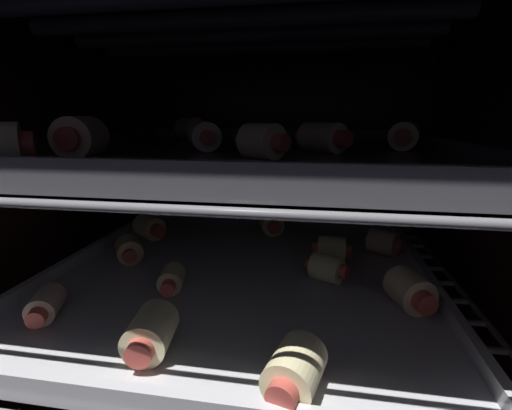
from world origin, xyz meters
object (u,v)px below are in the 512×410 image
pig_in_blanket_lower_7 (410,290)px  pig_in_blanket_upper_4 (322,137)px  pig_in_blanket_upper_5 (190,129)px  pig_in_blanket_lower_3 (271,223)px  pig_in_blanket_upper_0 (257,139)px  pig_in_blanket_lower_1 (327,268)px  pig_in_blanket_upper_6 (262,141)px  pig_in_blanket_lower_2 (149,227)px  baking_tray_upper (243,151)px  pig_in_blanket_upper_7 (204,136)px  pig_in_blanket_lower_6 (46,304)px  oven_rack_lower (244,276)px  heating_element (242,27)px  pig_in_blanket_upper_2 (80,137)px  pig_in_blanket_upper_3 (405,136)px  pig_in_blanket_lower_10 (151,332)px  pig_in_blanket_lower_8 (128,250)px  pig_in_blanket_lower_4 (331,250)px  pig_in_blanket_lower_5 (383,242)px  pig_in_blanket_lower_0 (295,370)px  pig_in_blanket_lower_9 (172,279)px  oven_rack_upper (243,158)px  baking_tray_lower (244,270)px

pig_in_blanket_lower_7 → pig_in_blanket_upper_4: size_ratio=1.06×
pig_in_blanket_upper_5 → pig_in_blanket_lower_3: bearing=-2.8°
pig_in_blanket_upper_0 → pig_in_blanket_lower_1: bearing=3.1°
pig_in_blanket_upper_6 → pig_in_blanket_lower_2: bearing=138.2°
pig_in_blanket_upper_4 → baking_tray_upper: bearing=166.4°
pig_in_blanket_upper_7 → pig_in_blanket_lower_3: bearing=72.3°
pig_in_blanket_lower_6 → pig_in_blanket_upper_4: (22.93, 10.72, 13.76)cm
pig_in_blanket_lower_2 → pig_in_blanket_lower_7: (31.84, -14.01, 0.04)cm
oven_rack_lower → heating_element: bearing=-90.0°
pig_in_blanket_upper_2 → pig_in_blanket_lower_1: bearing=22.2°
baking_tray_upper → pig_in_blanket_upper_7: (-3.43, -2.28, 1.63)cm
pig_in_blanket_upper_3 → pig_in_blanket_lower_6: bearing=-154.6°
pig_in_blanket_lower_1 → pig_in_blanket_lower_10: pig_in_blanket_lower_10 is taller
pig_in_blanket_lower_2 → pig_in_blanket_lower_8: bearing=-80.6°
pig_in_blanket_lower_4 → pig_in_blanket_lower_10: (-13.56, -18.86, -0.09)cm
pig_in_blanket_upper_4 → pig_in_blanket_lower_10: bearing=-131.0°
pig_in_blanket_lower_5 → pig_in_blanket_lower_8: (-30.29, -7.78, -0.08)cm
pig_in_blanket_lower_5 → pig_in_blanket_upper_0: bearing=-147.1°
pig_in_blanket_lower_0 → pig_in_blanket_lower_9: pig_in_blanket_lower_0 is taller
pig_in_blanket_lower_7 → pig_in_blanket_lower_9: size_ratio=1.14×
pig_in_blanket_upper_2 → pig_in_blanket_lower_9: bearing=34.3°
pig_in_blanket_lower_1 → pig_in_blanket_lower_5: size_ratio=0.98×
heating_element → oven_rack_lower: (0.00, 0.00, -26.22)cm
oven_rack_lower → pig_in_blanket_lower_0: bearing=-68.9°
pig_in_blanket_lower_7 → pig_in_blanket_lower_9: pig_in_blanket_lower_7 is taller
baking_tray_upper → pig_in_blanket_upper_0: (1.81, -1.89, 1.41)cm
baking_tray_upper → pig_in_blanket_upper_0: 2.97cm
pig_in_blanket_lower_2 → pig_in_blanket_lower_3: (16.84, 4.78, 0.01)cm
pig_in_blanket_lower_6 → baking_tray_upper: bearing=40.6°
pig_in_blanket_upper_5 → pig_in_blanket_upper_7: pig_in_blanket_upper_5 is taller
pig_in_blanket_lower_6 → pig_in_blanket_upper_4: bearing=25.0°
heating_element → pig_in_blanket_lower_7: 29.37cm
pig_in_blanket_lower_7 → pig_in_blanket_upper_3: (0.01, 7.85, 13.33)cm
pig_in_blanket_lower_2 → pig_in_blanket_upper_2: 23.09cm
oven_rack_lower → pig_in_blanket_lower_6: 19.60cm
pig_in_blanket_lower_3 → pig_in_blanket_upper_7: 20.93cm
pig_in_blanket_lower_6 → pig_in_blanket_lower_1: bearing=25.0°
pig_in_blanket_lower_6 → pig_in_blanket_upper_2: bearing=40.6°
baking_tray_upper → pig_in_blanket_lower_1: bearing=-9.1°
pig_in_blanket_lower_0 → pig_in_blanket_upper_4: 20.84cm
pig_in_blanket_lower_0 → pig_in_blanket_upper_5: 38.55cm
pig_in_blanket_lower_2 → heating_element: bearing=-28.4°
pig_in_blanket_lower_4 → pig_in_blanket_upper_0: size_ratio=0.80×
baking_tray_upper → pig_in_blanket_upper_4: size_ratio=7.34×
heating_element → oven_rack_upper: heating_element is taller
pig_in_blanket_lower_8 → pig_in_blanket_upper_2: size_ratio=0.88×
pig_in_blanket_lower_3 → pig_in_blanket_lower_5: (14.86, -5.57, -0.09)cm
baking_tray_lower → oven_rack_lower: bearing=90.0°
pig_in_blanket_lower_9 → pig_in_blanket_upper_5: (-4.52, 19.83, 13.95)cm
baking_tray_upper → pig_in_blanket_upper_3: bearing=7.4°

